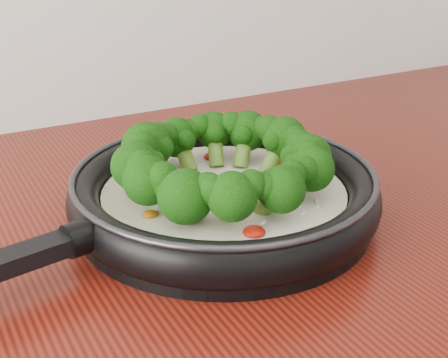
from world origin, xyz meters
TOP-DOWN VIEW (x-y plane):
  - skillet at (-0.08, 1.07)m, footprint 0.58×0.42m

SIDE VIEW (x-z plane):
  - skillet at x=-0.08m, z-range 0.89..0.99m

